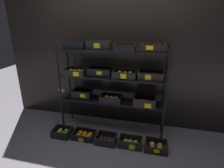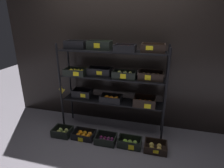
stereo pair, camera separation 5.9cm
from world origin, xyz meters
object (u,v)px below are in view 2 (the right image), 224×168
Objects in this scene: display_rack at (112,75)px; crate_ground_apple_gold at (155,147)px; crate_ground_plum at (106,140)px; crate_ground_apple_green at (130,143)px; crate_ground_pear at (62,132)px; crate_ground_orange at (84,135)px.

display_rack reaches higher than crate_ground_apple_gold.
crate_ground_apple_green is (0.37, 0.01, 0.01)m from crate_ground_plum.
crate_ground_apple_gold is at bearing 0.49° from crate_ground_pear.
crate_ground_orange is at bearing 179.14° from crate_ground_apple_gold.
crate_ground_pear reaches higher than crate_ground_orange.
display_rack is 1.25m from crate_ground_pear.
crate_ground_apple_gold is (1.13, -0.02, 0.00)m from crate_ground_orange.
display_rack is at bearing 42.82° from crate_ground_orange.
crate_ground_apple_green is (0.75, -0.02, 0.01)m from crate_ground_orange.
crate_ground_plum is (0.75, -0.00, -0.01)m from crate_ground_pear.
display_rack is at bearing 89.87° from crate_ground_plum.
display_rack is at bearing 134.80° from crate_ground_apple_green.
crate_ground_apple_green is (0.37, -0.37, -0.93)m from display_rack.
crate_ground_plum reaches higher than crate_ground_apple_gold.
crate_ground_apple_green is at bearing -1.85° from crate_ground_orange.
display_rack is 5.89× the size of crate_ground_pear.
display_rack is 1.07m from crate_ground_apple_green.
crate_ground_orange is 0.38m from crate_ground_plum.
crate_ground_plum is 0.91× the size of crate_ground_apple_green.
crate_ground_apple_gold is at bearing -0.86° from crate_ground_orange.
crate_ground_orange is 1.13m from crate_ground_apple_gold.
display_rack reaches higher than crate_ground_plum.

